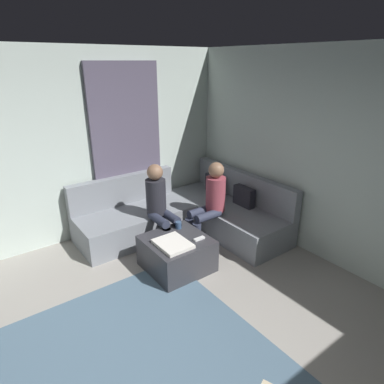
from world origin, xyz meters
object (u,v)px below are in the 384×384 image
game_remote (199,239)px  person_on_couch_side (160,204)px  ottoman (177,253)px  person_on_couch_back (210,200)px  coffee_mug (178,225)px  sectional_couch (188,214)px

game_remote → person_on_couch_side: 0.82m
ottoman → person_on_couch_back: bearing=109.8°
coffee_mug → ottoman: bearing=-39.3°
coffee_mug → person_on_couch_back: 0.62m
ottoman → game_remote: bearing=50.7°
person_on_couch_back → person_on_couch_side: (-0.33, -0.63, 0.00)m
ottoman → game_remote: 0.36m
person_on_couch_back → sectional_couch: bearing=6.6°
ottoman → person_on_couch_side: (-0.60, 0.13, 0.45)m
person_on_couch_back → person_on_couch_side: 0.71m
coffee_mug → person_on_couch_back: bearing=95.3°
ottoman → person_on_couch_side: person_on_couch_side is taller
game_remote → person_on_couch_back: bearing=129.9°
ottoman → sectional_couch: bearing=136.5°
sectional_couch → person_on_couch_side: person_on_couch_side is taller
game_remote → person_on_couch_back: 0.74m
sectional_couch → person_on_couch_side: 0.71m
sectional_couch → coffee_mug: (0.53, -0.53, 0.19)m
game_remote → person_on_couch_side: (-0.78, -0.09, 0.23)m
game_remote → sectional_couch: bearing=152.3°
sectional_couch → game_remote: 1.06m
sectional_couch → ottoman: sectional_couch is taller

